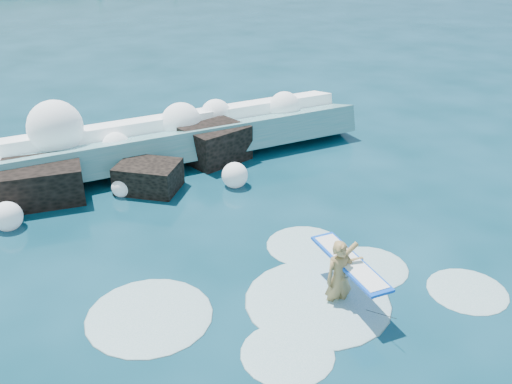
# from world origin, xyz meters

# --- Properties ---
(ground) EXTENTS (200.00, 200.00, 0.00)m
(ground) POSITION_xyz_m (0.00, 0.00, 0.00)
(ground) COLOR #072E3A
(ground) RESTS_ON ground
(breaking_wave) EXTENTS (18.91, 2.91, 1.63)m
(breaking_wave) POSITION_xyz_m (-1.65, 8.01, 0.57)
(breaking_wave) COLOR teal
(breaking_wave) RESTS_ON ground
(rock_cluster) EXTENTS (8.15, 3.32, 1.38)m
(rock_cluster) POSITION_xyz_m (-0.60, 6.57, 0.44)
(rock_cluster) COLOR black
(rock_cluster) RESTS_ON ground
(surfer_with_board) EXTENTS (0.98, 2.95, 1.79)m
(surfer_with_board) POSITION_xyz_m (1.82, -1.41, 0.66)
(surfer_with_board) COLOR #A5824D
(surfer_with_board) RESTS_ON ground
(wave_spray) EXTENTS (15.57, 4.70, 2.46)m
(wave_spray) POSITION_xyz_m (-1.91, 7.90, 1.18)
(wave_spray) COLOR white
(wave_spray) RESTS_ON ground
(surf_foam) EXTENTS (8.84, 5.15, 0.16)m
(surf_foam) POSITION_xyz_m (0.91, -0.85, 0.00)
(surf_foam) COLOR silver
(surf_foam) RESTS_ON ground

